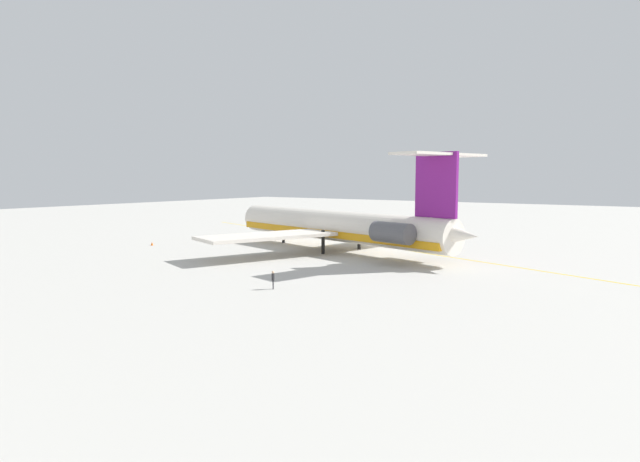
{
  "coord_description": "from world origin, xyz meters",
  "views": [
    {
      "loc": [
        -41.62,
        75.58,
        11.03
      ],
      "look_at": [
        2.0,
        12.43,
        3.3
      ],
      "focal_mm": 30.28,
      "sensor_mm": 36.0,
      "label": 1
    }
  ],
  "objects_px": {
    "safety_cone_nose": "(152,244)",
    "ground_crew_near_tail": "(273,278)",
    "main_jetliner": "(341,226)",
    "ground_crew_near_nose": "(377,226)"
  },
  "relations": [
    {
      "from": "ground_crew_near_nose",
      "to": "safety_cone_nose",
      "type": "xyz_separation_m",
      "value": [
        19.28,
        39.92,
        -0.86
      ]
    },
    {
      "from": "main_jetliner",
      "to": "ground_crew_near_tail",
      "type": "height_order",
      "value": "main_jetliner"
    },
    {
      "from": "ground_crew_near_nose",
      "to": "safety_cone_nose",
      "type": "relative_size",
      "value": 3.25
    },
    {
      "from": "ground_crew_near_tail",
      "to": "safety_cone_nose",
      "type": "bearing_deg",
      "value": 115.78
    },
    {
      "from": "main_jetliner",
      "to": "safety_cone_nose",
      "type": "relative_size",
      "value": 86.34
    },
    {
      "from": "ground_crew_near_nose",
      "to": "main_jetliner",
      "type": "bearing_deg",
      "value": -43.42
    },
    {
      "from": "safety_cone_nose",
      "to": "ground_crew_near_tail",
      "type": "bearing_deg",
      "value": 158.14
    },
    {
      "from": "ground_crew_near_nose",
      "to": "safety_cone_nose",
      "type": "bearing_deg",
      "value": -88.02
    },
    {
      "from": "ground_crew_near_tail",
      "to": "ground_crew_near_nose",
      "type": "bearing_deg",
      "value": 66.26
    },
    {
      "from": "ground_crew_near_tail",
      "to": "safety_cone_nose",
      "type": "height_order",
      "value": "ground_crew_near_tail"
    }
  ]
}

